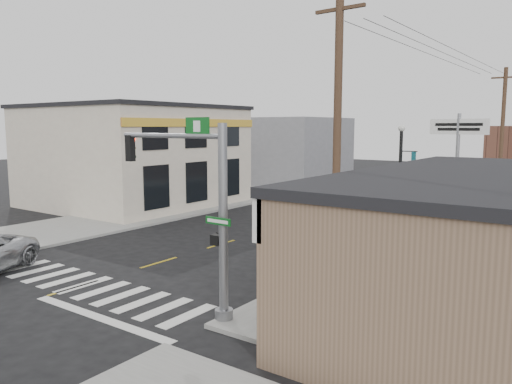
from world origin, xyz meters
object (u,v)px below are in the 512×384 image
Objects in this scene: traffic_signal_pole at (204,199)px; utility_pole_far at (501,142)px; utility_pole_near at (337,145)px; lamp_post at (401,179)px; fire_hydrant at (341,261)px; dance_center_sign at (458,143)px; bare_tree at (339,187)px; guide_sign at (357,213)px.

traffic_signal_pole is 22.07m from utility_pole_far.
traffic_signal_pole is 0.64× the size of utility_pole_far.
lamp_post is at bearing 97.08° from utility_pole_near.
fire_hydrant is 0.10× the size of dance_center_sign.
bare_tree is 17.35m from utility_pole_far.
bare_tree is (-1.13, -10.74, -1.21)m from dance_center_sign.
traffic_signal_pole is at bearing -121.92° from utility_pole_near.
fire_hydrant is at bearing -101.42° from utility_pole_far.
guide_sign is at bearing 105.99° from bare_tree.
fire_hydrant is (1.18, 6.42, -3.05)m from traffic_signal_pole.
guide_sign is 0.66× the size of bare_tree.
guide_sign is at bearing -104.88° from utility_pole_far.
utility_pole_far is at bearing 96.44° from guide_sign.
utility_pole_near is (2.43, 3.39, 1.48)m from traffic_signal_pole.
fire_hydrant is 3.72m from bare_tree.
traffic_signal_pole reaches higher than guide_sign.
traffic_signal_pole is 8.85m from guide_sign.
utility_pole_near is at bearing -52.40° from guide_sign.
fire_hydrant is 0.07× the size of utility_pole_far.
lamp_post reaches higher than guide_sign.
utility_pole_near is 18.37m from utility_pole_far.
utility_pole_near is 1.08× the size of utility_pole_far.
traffic_signal_pole is 0.94× the size of dance_center_sign.
utility_pole_far is at bearing 90.42° from dance_center_sign.
utility_pole_near reaches higher than lamp_post.
utility_pole_near is (1.24, -3.03, 4.53)m from fire_hydrant.
utility_pole_near is (0.42, -7.04, 1.68)m from lamp_post.
dance_center_sign is at bearing 90.70° from guide_sign.
bare_tree is (1.97, 4.49, 0.03)m from traffic_signal_pole.
fire_hydrant is at bearing -88.36° from lamp_post.
utility_pole_far is (2.00, 17.19, 1.10)m from bare_tree.
lamp_post is 5.13m from dance_center_sign.
dance_center_sign reaches higher than guide_sign.
lamp_post is (2.01, 10.43, -0.20)m from traffic_signal_pole.
traffic_signal_pole is 9.10× the size of fire_hydrant.
guide_sign is 7.49m from dance_center_sign.
utility_pole_far is (3.97, 21.68, 1.13)m from traffic_signal_pole.
dance_center_sign is (2.33, 6.55, 2.79)m from guide_sign.
dance_center_sign is at bearing 90.43° from lamp_post.
utility_pole_far reaches higher than guide_sign.
utility_pole_near is at bearing -67.71° from bare_tree.
lamp_post is (1.24, 1.75, 1.35)m from guide_sign.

